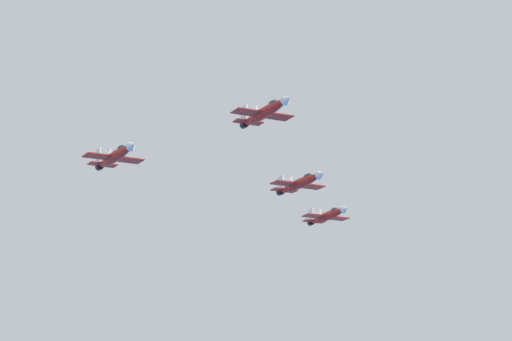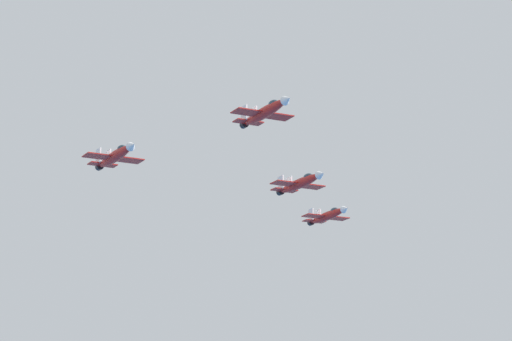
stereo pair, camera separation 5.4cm
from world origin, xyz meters
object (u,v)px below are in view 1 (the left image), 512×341
Objects in this scene: jet_right_wingman at (115,156)px; jet_left_outer at (327,216)px; jet_left_wingman at (300,183)px; jet_lead at (265,112)px.

jet_left_outer is at bearing 110.37° from jet_right_wingman.
jet_right_wingman reaches higher than jet_left_wingman.
jet_right_wingman is (22.51, -12.27, -4.14)m from jet_lead.
jet_lead is 25.97m from jet_right_wingman.
jet_right_wingman is 1.04× the size of jet_left_outer.
jet_left_outer is (-39.48, -36.11, -1.05)m from jet_right_wingman.
jet_left_wingman is at bearing -39.24° from jet_left_outer.
jet_left_wingman is 25.64m from jet_left_outer.
jet_lead is 1.01× the size of jet_left_wingman.
jet_left_wingman is at bearing 139.42° from jet_lead.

